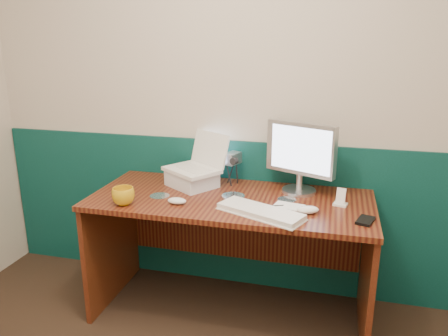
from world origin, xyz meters
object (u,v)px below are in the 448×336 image
(mug, at_px, (123,196))
(keyboard, at_px, (260,212))
(camcorder, at_px, (232,170))
(laptop, at_px, (191,151))
(desk, at_px, (230,257))
(monitor, at_px, (300,157))

(mug, bearing_deg, keyboard, 3.44)
(mug, relative_size, camcorder, 0.67)
(laptop, distance_m, mug, 0.50)
(desk, distance_m, mug, 0.73)
(laptop, xyz_separation_m, monitor, (0.65, 0.06, -0.01))
(laptop, height_order, monitor, monitor)
(keyboard, relative_size, mug, 3.69)
(keyboard, bearing_deg, monitor, 91.46)
(laptop, distance_m, keyboard, 0.63)
(keyboard, xyz_separation_m, mug, (-0.75, -0.05, 0.04))
(laptop, bearing_deg, camcorder, 58.14)
(keyboard, distance_m, camcorder, 0.52)
(laptop, height_order, camcorder, laptop)
(camcorder, bearing_deg, laptop, -133.55)
(keyboard, height_order, mug, mug)
(laptop, distance_m, camcorder, 0.28)
(laptop, xyz_separation_m, camcorder, (0.23, 0.10, -0.13))
(monitor, bearing_deg, camcorder, -163.02)
(laptop, relative_size, keyboard, 0.68)
(monitor, relative_size, mug, 3.44)
(desk, bearing_deg, laptop, 153.51)
(laptop, height_order, mug, laptop)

